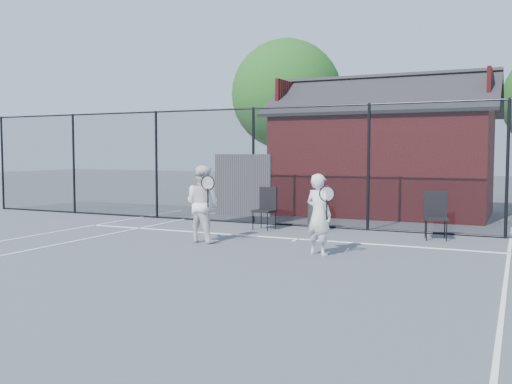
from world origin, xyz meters
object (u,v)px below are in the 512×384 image
at_px(player_front, 319,214).
at_px(chair_left, 264,209).
at_px(player_back, 202,204).
at_px(chair_right, 436,216).
at_px(waste_bin, 318,215).
at_px(clubhouse, 384,160).

bearing_deg(player_front, chair_left, 130.15).
height_order(player_back, chair_right, player_back).
distance_m(player_front, chair_right, 3.25).
xyz_separation_m(player_front, player_back, (-2.66, 0.43, 0.06)).
bearing_deg(waste_bin, player_back, -119.48).
relative_size(player_front, chair_right, 1.47).
xyz_separation_m(player_back, chair_right, (4.33, 2.35, -0.29)).
bearing_deg(chair_right, waste_bin, 159.25).
bearing_deg(waste_bin, player_front, -71.13).
height_order(player_back, waste_bin, player_back).
bearing_deg(waste_bin, chair_right, -8.72).
bearing_deg(clubhouse, chair_right, -65.87).
xyz_separation_m(clubhouse, chair_left, (-1.79, -4.90, -1.11)).
bearing_deg(player_front, player_back, 170.75).
distance_m(clubhouse, player_front, 7.67).
distance_m(clubhouse, waste_bin, 4.61).
xyz_separation_m(chair_right, waste_bin, (-2.76, 0.42, -0.14)).
distance_m(player_front, waste_bin, 3.41).
bearing_deg(chair_left, chair_right, 6.47).
relative_size(player_front, waste_bin, 2.04).
bearing_deg(chair_right, player_front, -132.93).
bearing_deg(clubhouse, chair_left, -110.06).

